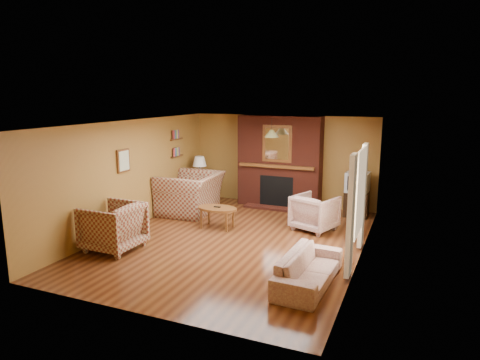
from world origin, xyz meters
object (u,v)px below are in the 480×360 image
at_px(coffee_table, 217,210).
at_px(tv_stand, 356,204).
at_px(fireplace, 279,162).
at_px(plaid_loveseat, 191,193).
at_px(plaid_armchair, 113,227).
at_px(crt_tv, 358,182).
at_px(side_table, 200,191).
at_px(floral_armchair, 315,213).
at_px(floral_sofa, 309,269).
at_px(table_lamp, 200,166).

bearing_deg(coffee_table, tv_stand, 38.71).
distance_m(fireplace, plaid_loveseat, 2.47).
bearing_deg(tv_stand, plaid_armchair, -133.51).
relative_size(plaid_loveseat, crt_tv, 2.75).
xyz_separation_m(plaid_loveseat, side_table, (-0.25, 0.96, -0.17)).
height_order(fireplace, coffee_table, fireplace).
distance_m(plaid_loveseat, tv_stand, 4.12).
bearing_deg(fireplace, floral_armchair, -50.78).
distance_m(side_table, tv_stand, 4.16).
xyz_separation_m(plaid_loveseat, floral_armchair, (3.21, -0.17, -0.11)).
bearing_deg(side_table, floral_armchair, -18.07).
xyz_separation_m(plaid_armchair, floral_sofa, (3.85, -0.06, -0.20)).
relative_size(floral_sofa, crt_tv, 3.12).
relative_size(plaid_armchair, floral_armchair, 1.16).
relative_size(fireplace, plaid_armchair, 2.39).
relative_size(table_lamp, crt_tv, 1.11).
height_order(fireplace, table_lamp, fireplace).
bearing_deg(fireplace, floral_sofa, -66.73).
bearing_deg(crt_tv, floral_sofa, -92.03).
bearing_deg(fireplace, table_lamp, -165.71).
xyz_separation_m(side_table, crt_tv, (4.15, 0.34, 0.52)).
distance_m(coffee_table, crt_tv, 3.53).
bearing_deg(floral_sofa, table_lamp, 48.65).
bearing_deg(plaid_armchair, floral_sofa, 90.42).
bearing_deg(fireplace, plaid_armchair, -114.08).
distance_m(plaid_loveseat, table_lamp, 1.12).
xyz_separation_m(floral_sofa, floral_armchair, (-0.54, 2.76, 0.14)).
height_order(plaid_loveseat, crt_tv, crt_tv).
bearing_deg(floral_sofa, coffee_table, 54.49).
relative_size(plaid_armchair, tv_stand, 1.65).
xyz_separation_m(floral_sofa, crt_tv, (0.15, 4.23, 0.60)).
distance_m(side_table, crt_tv, 4.20).
bearing_deg(table_lamp, floral_armchair, -18.07).
distance_m(fireplace, crt_tv, 2.08).
xyz_separation_m(fireplace, coffee_table, (-0.68, -2.38, -0.76)).
relative_size(fireplace, tv_stand, 3.94).
bearing_deg(floral_sofa, floral_armchair, 13.95).
distance_m(floral_armchair, coffee_table, 2.16).
relative_size(side_table, table_lamp, 1.07).
bearing_deg(table_lamp, floral_sofa, -44.15).
bearing_deg(plaid_armchair, side_table, -176.51).
xyz_separation_m(fireplace, table_lamp, (-2.10, -0.53, -0.17)).
bearing_deg(coffee_table, plaid_loveseat, 142.95).
distance_m(floral_sofa, coffee_table, 3.30).
bearing_deg(plaid_loveseat, fireplace, 125.21).
bearing_deg(tv_stand, side_table, -174.93).
xyz_separation_m(plaid_armchair, crt_tv, (4.00, 4.17, 0.40)).
distance_m(plaid_loveseat, side_table, 1.01).
bearing_deg(plaid_loveseat, plaid_armchair, -5.74).
height_order(plaid_loveseat, plaid_armchair, plaid_loveseat).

